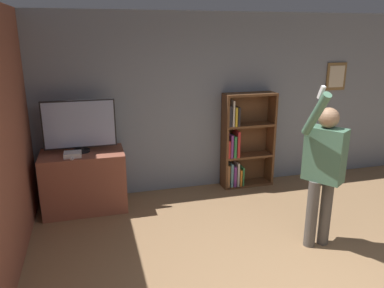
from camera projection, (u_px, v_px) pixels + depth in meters
name	position (u px, v px, depth m)	size (l,w,h in m)	color
wall_back	(209.00, 103.00, 5.79)	(7.20, 0.09, 2.70)	gray
wall_side_brick	(2.00, 144.00, 3.64)	(0.06, 4.74, 2.70)	#93513D
tv_ledge	(84.00, 181.00, 5.20)	(1.11, 0.64, 0.83)	#93513D
television	(80.00, 126.00, 5.01)	(0.95, 0.22, 0.71)	black
game_console	(73.00, 154.00, 4.91)	(0.22, 0.20, 0.06)	white
remote_loose	(73.00, 158.00, 4.84)	(0.07, 0.14, 0.02)	white
bookshelf	(242.00, 144.00, 5.94)	(0.83, 0.28, 1.51)	brown
person	(324.00, 165.00, 4.13)	(0.56, 0.54, 1.90)	#56514C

